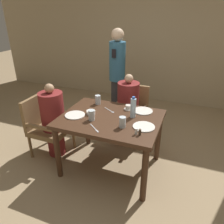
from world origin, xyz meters
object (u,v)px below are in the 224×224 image
at_px(glass_tall_near, 122,122).
at_px(glass_tall_mid, 91,115).
at_px(glass_tall_far, 98,100).
at_px(chair_far_side, 130,111).
at_px(chair_left_side, 46,124).
at_px(diner_in_far_chair, 128,109).
at_px(plate_main_right, 144,127).
at_px(plate_dessert_center, 143,111).
at_px(water_bottle, 133,108).
at_px(standing_host, 117,74).
at_px(diner_in_left_chair, 53,120).
at_px(plate_main_left, 75,115).
at_px(bowl_small, 91,112).
at_px(teacup_with_saucer, 128,108).

distance_m(glass_tall_near, glass_tall_mid, 0.39).
bearing_deg(glass_tall_far, chair_far_side, 59.52).
distance_m(chair_left_side, diner_in_far_chair, 1.22).
distance_m(plate_main_right, glass_tall_mid, 0.62).
xyz_separation_m(chair_far_side, diner_in_far_chair, (-0.00, -0.14, 0.10)).
xyz_separation_m(plate_dessert_center, glass_tall_near, (-0.11, -0.48, 0.06)).
bearing_deg(water_bottle, plate_dessert_center, 68.72).
distance_m(chair_far_side, water_bottle, 0.88).
height_order(chair_far_side, standing_host, standing_host).
bearing_deg(water_bottle, glass_tall_far, 159.78).
bearing_deg(diner_in_left_chair, plate_main_left, -15.35).
bearing_deg(diner_in_left_chair, bowl_small, -0.59).
xyz_separation_m(plate_main_right, glass_tall_far, (-0.74, 0.40, 0.06)).
bearing_deg(glass_tall_near, chair_left_side, 171.68).
height_order(bowl_small, water_bottle, water_bottle).
relative_size(plate_main_right, bowl_small, 2.22).
height_order(glass_tall_mid, glass_tall_far, same).
bearing_deg(plate_main_right, chair_left_side, 176.38).
distance_m(diner_in_left_chair, plate_main_right, 1.30).
bearing_deg(water_bottle, plate_main_left, -161.64).
distance_m(diner_in_left_chair, glass_tall_mid, 0.73).
height_order(plate_main_right, water_bottle, water_bottle).
bearing_deg(plate_dessert_center, glass_tall_near, -103.42).
distance_m(plate_main_right, glass_tall_far, 0.85).
xyz_separation_m(chair_left_side, teacup_with_saucer, (1.11, 0.29, 0.31)).
xyz_separation_m(plate_main_right, bowl_small, (-0.69, 0.08, 0.02)).
distance_m(standing_host, water_bottle, 1.42).
distance_m(water_bottle, glass_tall_near, 0.29).
xyz_separation_m(standing_host, plate_main_right, (0.85, -1.45, -0.13)).
xyz_separation_m(chair_far_side, glass_tall_near, (0.21, -1.02, 0.35)).
bearing_deg(teacup_with_saucer, glass_tall_mid, -125.60).
distance_m(plate_main_right, bowl_small, 0.70).
xyz_separation_m(chair_left_side, glass_tall_mid, (0.80, -0.14, 0.35)).
height_order(teacup_with_saucer, bowl_small, teacup_with_saucer).
bearing_deg(bowl_small, chair_far_side, 72.86).
relative_size(teacup_with_saucer, water_bottle, 0.42).
distance_m(diner_in_left_chair, chair_far_side, 1.20).
relative_size(chair_left_side, diner_in_left_chair, 0.79).
xyz_separation_m(water_bottle, glass_tall_mid, (-0.43, -0.25, -0.06)).
bearing_deg(teacup_with_saucer, diner_in_left_chair, -163.29).
xyz_separation_m(chair_far_side, glass_tall_mid, (-0.18, -0.99, 0.35)).
bearing_deg(bowl_small, chair_left_side, 179.52).
relative_size(standing_host, plate_dessert_center, 6.73).
height_order(plate_main_left, bowl_small, bowl_small).
xyz_separation_m(chair_far_side, plate_dessert_center, (0.32, -0.54, 0.29)).
height_order(diner_in_left_chair, teacup_with_saucer, diner_in_left_chair).
distance_m(standing_host, glass_tall_near, 1.66).
xyz_separation_m(teacup_with_saucer, glass_tall_mid, (-0.31, -0.44, 0.04)).
bearing_deg(plate_dessert_center, chair_far_side, 121.12).
bearing_deg(chair_left_side, glass_tall_far, 24.88).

